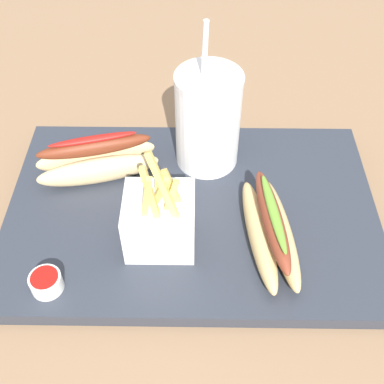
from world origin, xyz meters
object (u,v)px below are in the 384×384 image
(hot_dog_1, at_px, (270,229))
(ketchup_cup_1, at_px, (46,282))
(fries_basket, at_px, (160,220))
(soda_cup, at_px, (208,120))
(hot_dog_2, at_px, (97,160))

(hot_dog_1, xyz_separation_m, ketchup_cup_1, (0.26, 0.07, -0.01))
(fries_basket, bearing_deg, soda_cup, -111.32)
(soda_cup, distance_m, fries_basket, 0.16)
(soda_cup, relative_size, fries_basket, 1.51)
(soda_cup, relative_size, hot_dog_1, 1.22)
(hot_dog_2, bearing_deg, soda_cup, -167.96)
(hot_dog_1, xyz_separation_m, hot_dog_2, (0.23, -0.11, 0.00))
(soda_cup, xyz_separation_m, ketchup_cup_1, (0.18, 0.22, -0.06))
(fries_basket, distance_m, hot_dog_1, 0.13)
(hot_dog_1, relative_size, hot_dog_2, 1.01)
(fries_basket, height_order, hot_dog_1, fries_basket)
(soda_cup, relative_size, hot_dog_2, 1.23)
(hot_dog_1, relative_size, ketchup_cup_1, 4.78)
(soda_cup, xyz_separation_m, fries_basket, (0.06, 0.15, -0.03))
(hot_dog_1, height_order, hot_dog_2, hot_dog_2)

